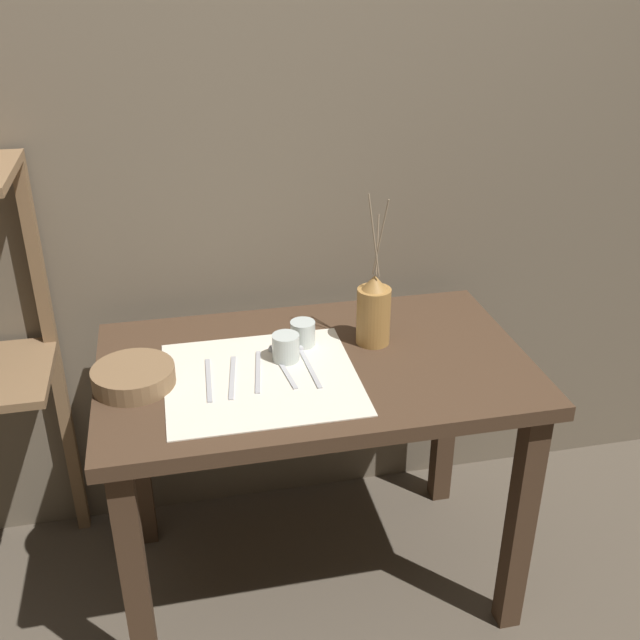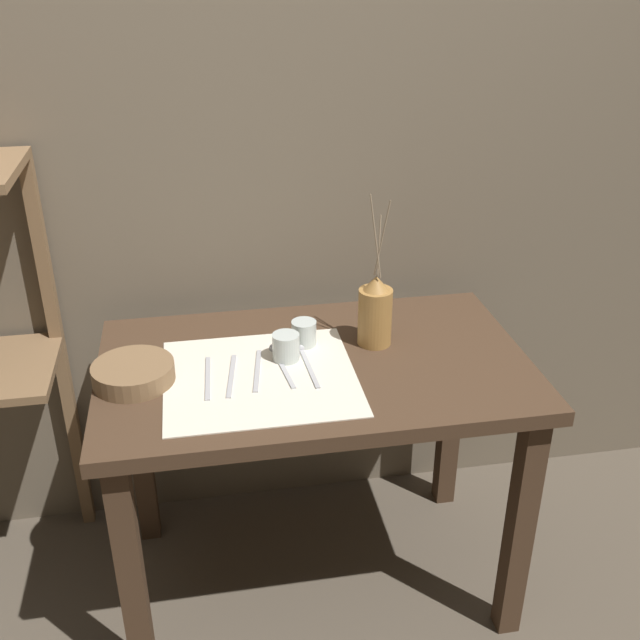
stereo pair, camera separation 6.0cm
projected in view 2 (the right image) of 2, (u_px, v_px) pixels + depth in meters
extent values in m
plane|color=brown|center=(315.00, 575.00, 2.28)|extent=(12.00, 12.00, 0.00)
cube|color=#6B5E4C|center=(288.00, 148.00, 2.12)|extent=(7.00, 0.06, 2.40)
cube|color=#422D1E|center=(315.00, 368.00, 1.95)|extent=(1.11, 0.67, 0.04)
cube|color=#422D1E|center=(132.00, 579.00, 1.80)|extent=(0.06, 0.06, 0.71)
cube|color=#422D1E|center=(520.00, 528.00, 1.95)|extent=(0.06, 0.06, 0.71)
cube|color=#422D1E|center=(140.00, 444.00, 2.28)|extent=(0.06, 0.06, 0.71)
cube|color=#422D1E|center=(450.00, 411.00, 2.44)|extent=(0.06, 0.06, 0.71)
cube|color=brown|center=(61.00, 357.00, 2.22)|extent=(0.04, 0.04, 1.25)
cube|color=beige|center=(260.00, 377.00, 1.87)|extent=(0.48, 0.44, 0.00)
cylinder|color=olive|center=(375.00, 317.00, 1.99)|extent=(0.09, 0.09, 0.16)
cone|color=olive|center=(376.00, 283.00, 1.95)|extent=(0.07, 0.07, 0.04)
cylinder|color=#847056|center=(379.00, 246.00, 1.92)|extent=(0.02, 0.04, 0.15)
cylinder|color=#847056|center=(382.00, 238.00, 1.89)|extent=(0.04, 0.01, 0.20)
cylinder|color=#847056|center=(375.00, 237.00, 1.89)|extent=(0.03, 0.03, 0.22)
cylinder|color=brown|center=(133.00, 373.00, 1.84)|extent=(0.20, 0.20, 0.05)
cylinder|color=#B7C1BC|center=(286.00, 347.00, 1.93)|extent=(0.07, 0.07, 0.07)
cylinder|color=#B7C1BC|center=(304.00, 333.00, 2.00)|extent=(0.07, 0.07, 0.07)
cube|color=#A8A8AD|center=(208.00, 378.00, 1.86)|extent=(0.02, 0.20, 0.00)
cube|color=#A8A8AD|center=(232.00, 376.00, 1.87)|extent=(0.04, 0.20, 0.00)
cube|color=#A8A8AD|center=(257.00, 370.00, 1.89)|extent=(0.04, 0.20, 0.00)
cube|color=#A8A8AD|center=(283.00, 368.00, 1.90)|extent=(0.04, 0.20, 0.00)
sphere|color=#A8A8AD|center=(273.00, 348.00, 1.98)|extent=(0.02, 0.02, 0.02)
cube|color=#A8A8AD|center=(309.00, 367.00, 1.90)|extent=(0.02, 0.20, 0.00)
sphere|color=#A8A8AD|center=(301.00, 348.00, 1.99)|extent=(0.02, 0.02, 0.02)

